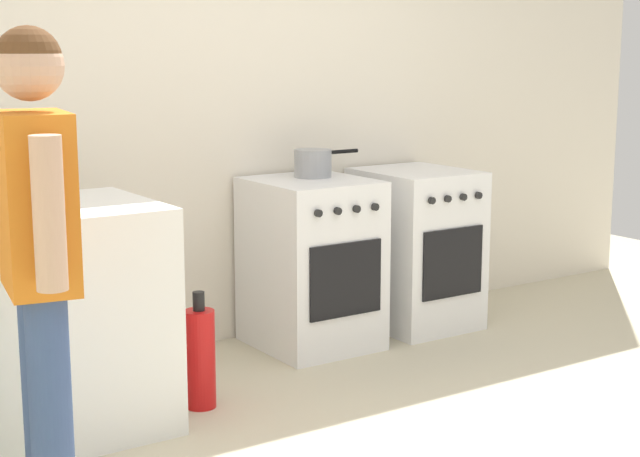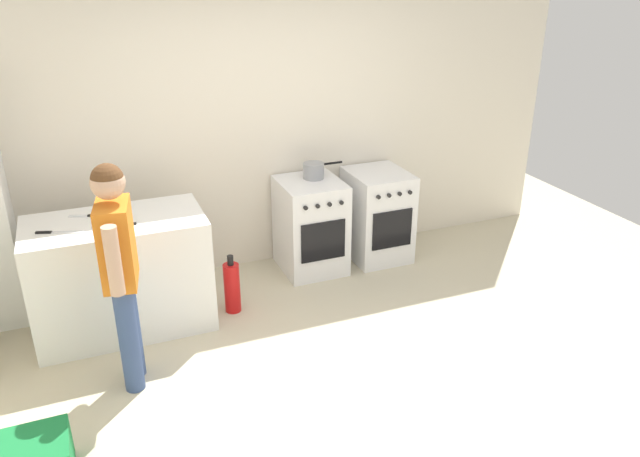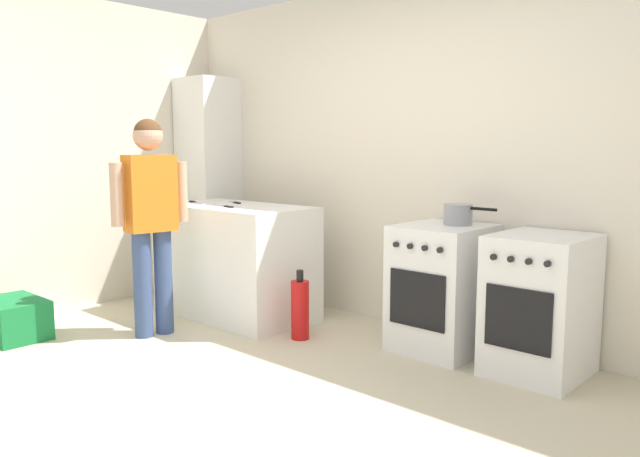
{
  "view_description": "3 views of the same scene",
  "coord_description": "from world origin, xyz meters",
  "views": [
    {
      "loc": [
        -2.28,
        -2.45,
        1.5
      ],
      "look_at": [
        -0.08,
        0.85,
        0.76
      ],
      "focal_mm": 55.0,
      "sensor_mm": 36.0,
      "label": 1
    },
    {
      "loc": [
        -1.52,
        -3.27,
        2.69
      ],
      "look_at": [
        0.07,
        0.66,
        0.82
      ],
      "focal_mm": 35.0,
      "sensor_mm": 36.0,
      "label": 2
    },
    {
      "loc": [
        2.51,
        -1.99,
        1.37
      ],
      "look_at": [
        0.07,
        0.67,
        0.89
      ],
      "focal_mm": 35.0,
      "sensor_mm": 36.0,
      "label": 3
    }
  ],
  "objects": [
    {
      "name": "back_wall",
      "position": [
        0.0,
        1.95,
        1.3
      ],
      "size": [
        6.0,
        0.1,
        2.6
      ],
      "primitive_type": "cube",
      "color": "silver",
      "rests_on": "ground"
    },
    {
      "name": "person",
      "position": [
        -1.38,
        0.45,
        0.92
      ],
      "size": [
        0.25,
        0.56,
        1.56
      ],
      "color": "#384C7A",
      "rests_on": "ground"
    },
    {
      "name": "fire_extinguisher",
      "position": [
        -0.52,
        1.1,
        0.22
      ],
      "size": [
        0.13,
        0.13,
        0.5
      ],
      "color": "red",
      "rests_on": "ground"
    },
    {
      "name": "oven_right",
      "position": [
        1.03,
        1.58,
        0.43
      ],
      "size": [
        0.52,
        0.62,
        0.85
      ],
      "color": "white",
      "rests_on": "ground"
    },
    {
      "name": "pot",
      "position": [
        0.41,
        1.65,
        0.92
      ],
      "size": [
        0.37,
        0.19,
        0.14
      ],
      "color": "gray",
      "rests_on": "oven_left"
    },
    {
      "name": "oven_left",
      "position": [
        0.35,
        1.58,
        0.43
      ],
      "size": [
        0.55,
        0.62,
        0.85
      ],
      "color": "white",
      "rests_on": "ground"
    }
  ]
}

